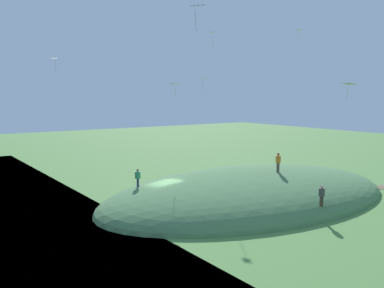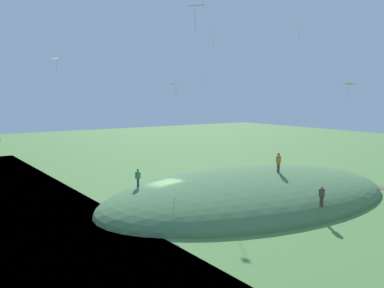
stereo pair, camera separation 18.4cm
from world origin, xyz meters
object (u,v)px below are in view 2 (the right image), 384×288
object	(u,v)px
person_watching_kites	(322,193)
kite_13	(205,79)
person_with_child	(279,160)
kite_2	(55,60)
person_on_hilltop	(138,176)
kite_8	(197,7)
kite_10	(176,84)
kite_3	(350,84)
kite_11	(213,34)
kite_6	(300,30)

from	to	relation	value
person_watching_kites	kite_13	bearing A→B (deg)	-73.45
person_with_child	kite_2	world-z (taller)	kite_2
person_on_hilltop	kite_13	world-z (taller)	kite_13
person_on_hilltop	kite_8	bearing A→B (deg)	-164.28
kite_10	kite_2	bearing A→B (deg)	125.23
kite_8	kite_10	world-z (taller)	kite_8
kite_3	kite_11	world-z (taller)	kite_11
person_with_child	kite_10	xyz separation A→B (m)	(-5.04, 9.47, 6.94)
person_with_child	kite_3	xyz separation A→B (m)	(0.48, -6.73, 6.71)
kite_6	person_with_child	bearing A→B (deg)	-148.34
person_watching_kites	kite_6	size ratio (longest dim) A/B	1.49
kite_2	kite_10	xyz separation A→B (m)	(8.41, -11.91, -2.83)
kite_6	kite_11	distance (m)	9.98
kite_11	person_with_child	bearing A→B (deg)	-101.36
person_with_child	person_on_hilltop	distance (m)	12.75
kite_8	person_on_hilltop	bearing A→B (deg)	91.05
person_with_child	kite_13	world-z (taller)	kite_13
kite_2	kite_3	xyz separation A→B (m)	(13.93, -28.11, -3.06)
person_on_hilltop	kite_13	size ratio (longest dim) A/B	0.93
kite_2	kite_8	distance (m)	24.97
person_on_hilltop	kite_6	world-z (taller)	kite_6
person_on_hilltop	kite_13	bearing A→B (deg)	-35.06
kite_3	kite_13	xyz separation A→B (m)	(6.39, 27.55, 1.38)
kite_2	kite_11	bearing A→B (deg)	-26.36
kite_8	kite_11	size ratio (longest dim) A/B	0.84
kite_8	person_watching_kites	bearing A→B (deg)	-17.18
kite_2	kite_6	xyz separation A→B (m)	(21.18, -16.61, 2.98)
kite_3	kite_13	bearing A→B (deg)	76.94
kite_3	kite_8	distance (m)	13.34
kite_13	kite_2	bearing A→B (deg)	178.43
kite_6	kite_8	distance (m)	20.90
person_watching_kites	kite_13	distance (m)	30.18
person_watching_kites	person_on_hilltop	distance (m)	15.09
person_watching_kites	kite_3	distance (m)	8.62
person_on_hilltop	kite_11	world-z (taller)	kite_11
kite_2	kite_10	size ratio (longest dim) A/B	1.27
kite_10	kite_13	distance (m)	16.50
kite_6	kite_10	distance (m)	14.80
kite_8	kite_2	bearing A→B (deg)	94.58
kite_8	kite_6	bearing A→B (deg)	23.15
person_on_hilltop	kite_3	xyz separation A→B (m)	(12.10, -11.88, 7.70)
person_on_hilltop	kite_13	distance (m)	25.88
kite_6	kite_10	xyz separation A→B (m)	(-12.77, 4.71, -5.81)
kite_10	kite_11	distance (m)	10.54
kite_13	kite_3	bearing A→B (deg)	-103.06
person_watching_kites	kite_8	size ratio (longest dim) A/B	0.98
kite_3	kite_13	distance (m)	28.32
person_with_child	person_watching_kites	size ratio (longest dim) A/B	1.07
kite_11	kite_10	bearing A→B (deg)	-153.18
kite_3	kite_11	bearing A→B (deg)	83.74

